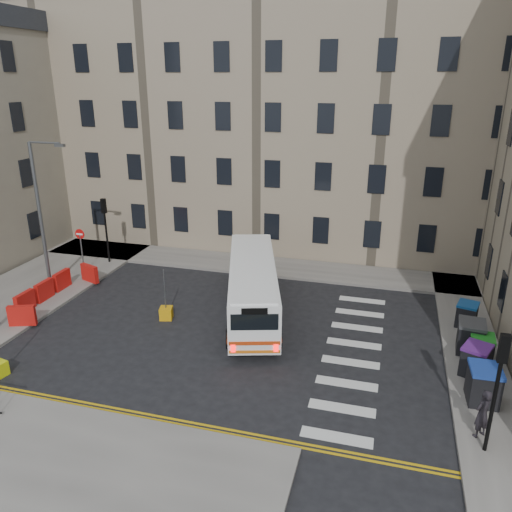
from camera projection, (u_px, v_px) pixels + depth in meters
The scene contains 18 objects.
ground at pixel (265, 336), 22.99m from camera, with size 120.00×120.00×0.00m, color black.
pavement_north at pixel (209, 260), 32.27m from camera, with size 36.00×3.20×0.15m, color slate.
pavement_east at pixel (464, 320), 24.31m from camera, with size 2.40×26.00×0.15m, color slate.
pavement_west at pixel (24, 293), 27.41m from camera, with size 6.00×22.00×0.15m, color slate.
terrace_north at pixel (226, 116), 35.89m from camera, with size 38.30×10.80×17.20m.
traffic_light_east at pixel (499, 376), 14.86m from camera, with size 0.28×0.22×4.10m.
traffic_light_nw at pixel (105, 221), 30.94m from camera, with size 0.28×0.22×4.10m.
streetlamp at pixel (40, 215), 26.62m from camera, with size 0.50×0.22×8.14m.
no_entry_north at pixel (81, 242), 29.53m from camera, with size 0.60×0.08×3.00m.
roadworks_barriers at pixel (50, 291), 26.21m from camera, with size 1.66×6.26×1.00m.
bus at pixel (253, 285), 24.77m from camera, with size 4.94×9.91×2.64m.
wheelie_bin_a at pixel (484, 384), 17.94m from camera, with size 1.12×1.28×1.38m.
wheelie_bin_b at pixel (476, 360), 19.61m from camera, with size 1.34×1.42×1.24m.
wheelie_bin_c at pixel (481, 349), 20.47m from camera, with size 1.00×1.13×1.17m.
wheelie_bin_d at pixel (471, 337), 21.22m from camera, with size 1.19×1.34×1.38m.
wheelie_bin_e at pixel (467, 314), 23.48m from camera, with size 1.14×1.23×1.14m.
pedestrian at pixel (482, 414), 16.11m from camera, with size 0.63×0.41×1.72m, color black.
bollard_yellow at pixel (166, 313), 24.57m from camera, with size 0.60×0.60×0.60m, color orange.
Camera 1 is at (5.06, -19.75, 11.26)m, focal length 35.00 mm.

